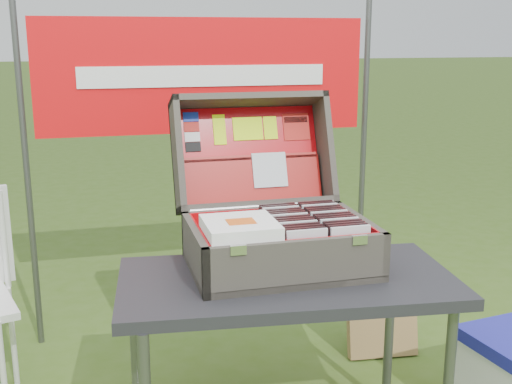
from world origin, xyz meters
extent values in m
cube|color=black|center=(0.06, -0.08, 0.68)|extent=(1.17, 0.67, 0.04)
cylinder|color=#59595B|center=(-0.44, 0.14, 0.33)|extent=(0.04, 0.04, 0.66)
cylinder|color=#59595B|center=(0.56, 0.14, 0.33)|extent=(0.04, 0.04, 0.66)
cube|color=#5A5347|center=(0.06, 0.01, 0.71)|extent=(0.62, 0.44, 0.02)
cube|color=#5A5347|center=(0.06, -0.20, 0.78)|extent=(0.62, 0.02, 0.17)
cube|color=#5A5347|center=(0.06, 0.21, 0.78)|extent=(0.62, 0.02, 0.17)
cube|color=#5A5347|center=(-0.24, 0.01, 0.78)|extent=(0.02, 0.44, 0.17)
cube|color=#5A5347|center=(0.36, 0.01, 0.78)|extent=(0.02, 0.44, 0.17)
cube|color=#D70009|center=(0.06, 0.01, 0.73)|extent=(0.57, 0.39, 0.01)
cube|color=silver|center=(-0.14, -0.21, 0.86)|extent=(0.05, 0.01, 0.03)
cube|color=silver|center=(0.26, -0.21, 0.86)|extent=(0.05, 0.01, 0.03)
cylinder|color=silver|center=(0.06, 0.23, 0.87)|extent=(0.56, 0.02, 0.02)
cube|color=#5A5347|center=(0.06, 0.45, 1.02)|extent=(0.62, 0.18, 0.42)
cube|color=#5A5347|center=(0.06, 0.45, 1.24)|extent=(0.62, 0.16, 0.08)
cube|color=#5A5347|center=(0.06, 0.31, 0.85)|extent=(0.62, 0.16, 0.08)
cube|color=#5A5347|center=(-0.24, 0.38, 1.04)|extent=(0.02, 0.31, 0.47)
cube|color=#5A5347|center=(0.36, 0.38, 1.04)|extent=(0.02, 0.31, 0.47)
cube|color=#D70009|center=(0.06, 0.43, 1.03)|extent=(0.56, 0.14, 0.37)
cube|color=#D70009|center=(0.06, -0.19, 0.80)|extent=(0.57, 0.01, 0.14)
cube|color=#D70009|center=(0.06, 0.20, 0.80)|extent=(0.57, 0.01, 0.14)
cube|color=#D70009|center=(-0.22, 0.01, 0.80)|extent=(0.01, 0.39, 0.14)
cube|color=#D70009|center=(0.34, 0.01, 0.80)|extent=(0.01, 0.39, 0.14)
cube|color=maroon|center=(0.06, 0.38, 0.94)|extent=(0.55, 0.09, 0.18)
cube|color=maroon|center=(0.06, 0.40, 1.02)|extent=(0.54, 0.03, 0.03)
cube|color=silver|center=(0.13, 0.37, 0.97)|extent=(0.14, 0.06, 0.13)
cube|color=#1933B2|center=(-0.17, 0.48, 1.18)|extent=(0.06, 0.02, 0.04)
cube|color=red|center=(-0.17, 0.47, 1.14)|extent=(0.06, 0.02, 0.04)
cube|color=white|center=(-0.17, 0.45, 1.10)|extent=(0.06, 0.02, 0.04)
cube|color=black|center=(-0.17, 0.44, 1.07)|extent=(0.06, 0.02, 0.04)
cube|color=#CCF907|center=(-0.06, 0.46, 1.13)|extent=(0.05, 0.04, 0.11)
cube|color=#CCF907|center=(0.06, 0.46, 1.13)|extent=(0.12, 0.04, 0.09)
cube|color=#CCF907|center=(0.15, 0.46, 1.13)|extent=(0.06, 0.04, 0.09)
cube|color=red|center=(0.26, 0.46, 1.13)|extent=(0.11, 0.04, 0.10)
cube|color=black|center=(0.26, 0.47, 1.16)|extent=(0.10, 0.01, 0.02)
cube|color=silver|center=(0.10, -0.16, 0.81)|extent=(0.14, 0.01, 0.16)
cube|color=black|center=(0.10, -0.14, 0.81)|extent=(0.14, 0.01, 0.16)
cube|color=black|center=(0.10, -0.12, 0.81)|extent=(0.14, 0.01, 0.16)
cube|color=black|center=(0.10, -0.09, 0.81)|extent=(0.14, 0.01, 0.16)
cube|color=silver|center=(0.10, -0.07, 0.81)|extent=(0.14, 0.01, 0.16)
cube|color=black|center=(0.10, -0.04, 0.81)|extent=(0.14, 0.01, 0.16)
cube|color=black|center=(0.10, -0.02, 0.81)|extent=(0.14, 0.01, 0.16)
cube|color=black|center=(0.10, 0.00, 0.81)|extent=(0.14, 0.01, 0.16)
cube|color=silver|center=(0.10, 0.03, 0.81)|extent=(0.14, 0.01, 0.16)
cube|color=black|center=(0.10, 0.05, 0.81)|extent=(0.14, 0.01, 0.16)
cube|color=black|center=(0.10, 0.08, 0.81)|extent=(0.14, 0.01, 0.16)
cube|color=black|center=(0.10, 0.10, 0.81)|extent=(0.14, 0.01, 0.16)
cube|color=silver|center=(0.10, 0.13, 0.81)|extent=(0.14, 0.01, 0.16)
cube|color=black|center=(0.10, 0.15, 0.81)|extent=(0.14, 0.01, 0.16)
cube|color=black|center=(0.10, 0.17, 0.81)|extent=(0.14, 0.01, 0.16)
cube|color=silver|center=(0.25, -0.16, 0.81)|extent=(0.14, 0.01, 0.16)
cube|color=black|center=(0.25, -0.14, 0.81)|extent=(0.14, 0.01, 0.16)
cube|color=black|center=(0.25, -0.12, 0.81)|extent=(0.14, 0.01, 0.16)
cube|color=black|center=(0.25, -0.09, 0.81)|extent=(0.14, 0.01, 0.16)
cube|color=silver|center=(0.25, -0.07, 0.81)|extent=(0.14, 0.01, 0.16)
cube|color=black|center=(0.25, -0.04, 0.81)|extent=(0.14, 0.01, 0.16)
cube|color=black|center=(0.25, -0.02, 0.81)|extent=(0.14, 0.01, 0.16)
cube|color=black|center=(0.25, 0.00, 0.81)|extent=(0.14, 0.01, 0.16)
cube|color=silver|center=(0.25, 0.03, 0.81)|extent=(0.14, 0.01, 0.16)
cube|color=black|center=(0.25, 0.05, 0.81)|extent=(0.14, 0.01, 0.16)
cube|color=black|center=(0.25, 0.08, 0.81)|extent=(0.14, 0.01, 0.16)
cube|color=black|center=(0.25, 0.10, 0.81)|extent=(0.14, 0.01, 0.16)
cube|color=silver|center=(0.25, 0.13, 0.81)|extent=(0.14, 0.01, 0.16)
cube|color=black|center=(0.25, 0.15, 0.81)|extent=(0.14, 0.01, 0.16)
cube|color=black|center=(0.25, 0.17, 0.81)|extent=(0.14, 0.01, 0.16)
cube|color=white|center=(-0.10, -0.08, 0.87)|extent=(0.23, 0.23, 0.00)
cube|color=white|center=(-0.10, -0.08, 0.87)|extent=(0.23, 0.23, 0.00)
cube|color=white|center=(-0.10, -0.08, 0.88)|extent=(0.23, 0.23, 0.00)
cube|color=white|center=(-0.10, -0.08, 0.88)|extent=(0.23, 0.23, 0.00)
cube|color=white|center=(-0.10, -0.08, 0.89)|extent=(0.23, 0.23, 0.00)
cube|color=white|center=(-0.10, -0.08, 0.89)|extent=(0.23, 0.23, 0.00)
cube|color=white|center=(-0.10, -0.08, 0.90)|extent=(0.23, 0.23, 0.00)
cube|color=white|center=(-0.10, -0.08, 0.90)|extent=(0.23, 0.23, 0.00)
cube|color=#D85919|center=(-0.10, -0.09, 0.91)|extent=(0.09, 0.07, 0.00)
cylinder|color=silver|center=(-0.93, 0.36, 0.23)|extent=(0.02, 0.02, 0.45)
cylinder|color=silver|center=(-0.93, 0.70, 0.23)|extent=(0.02, 0.02, 0.45)
cylinder|color=silver|center=(-0.93, 0.72, 0.66)|extent=(0.02, 0.02, 0.42)
cube|color=olive|center=(0.74, 0.56, 0.18)|extent=(0.34, 0.16, 0.35)
cylinder|color=#59595B|center=(-0.85, 1.10, 0.85)|extent=(0.03, 0.03, 1.70)
cylinder|color=#59595B|center=(0.85, 1.10, 0.85)|extent=(0.03, 0.03, 1.70)
cube|color=red|center=(0.00, 1.09, 1.30)|extent=(1.60, 0.02, 0.55)
cube|color=white|center=(0.00, 1.08, 1.30)|extent=(1.20, 0.00, 0.10)
camera|label=1|loc=(-0.55, -2.01, 1.49)|focal=45.00mm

